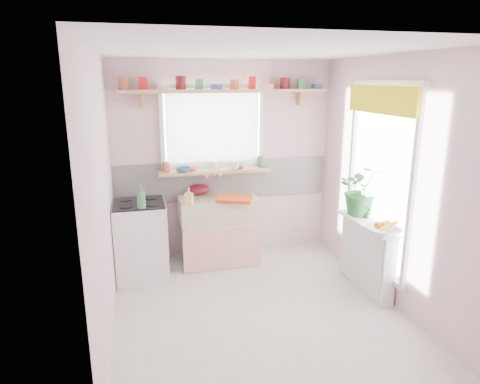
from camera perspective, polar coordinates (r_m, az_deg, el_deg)
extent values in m
plane|color=silver|center=(4.47, 2.41, -15.54)|extent=(3.20, 3.20, 0.00)
plane|color=white|center=(3.86, 2.84, 18.38)|extent=(3.20, 3.20, 0.00)
plane|color=beige|center=(5.50, -2.13, 4.26)|extent=(2.80, 0.00, 2.80)
plane|color=beige|center=(2.57, 12.87, -8.68)|extent=(2.80, 0.00, 2.80)
plane|color=beige|center=(3.84, -17.85, -1.14)|extent=(0.00, 3.20, 3.20)
plane|color=beige|center=(4.58, 19.67, 1.21)|extent=(0.00, 3.20, 3.20)
cube|color=white|center=(5.54, -2.07, 1.69)|extent=(2.74, 0.03, 0.50)
cube|color=pink|center=(5.59, -2.05, -0.31)|extent=(2.74, 0.02, 0.12)
cube|color=white|center=(5.41, -3.73, 8.34)|extent=(1.20, 0.01, 1.00)
cube|color=white|center=(5.35, -3.61, 8.27)|extent=(1.15, 0.02, 0.95)
cube|color=white|center=(4.74, 18.31, 1.77)|extent=(0.01, 1.10, 1.90)
cube|color=yellow|center=(4.59, 18.22, 11.62)|extent=(0.03, 1.20, 0.28)
cube|color=white|center=(5.46, -2.93, -6.49)|extent=(0.85, 0.55, 0.55)
cube|color=#E55F43|center=(5.20, -2.33, -7.59)|extent=(0.95, 0.02, 0.53)
cube|color=beige|center=(5.32, -2.99, -2.23)|extent=(0.95, 0.55, 0.30)
cylinder|color=silver|center=(5.46, -3.55, 2.54)|extent=(0.03, 0.22, 0.03)
cube|color=white|center=(5.08, -13.05, -6.44)|extent=(0.58, 0.58, 0.90)
cube|color=black|center=(4.93, -13.35, -1.51)|extent=(0.56, 0.56, 0.02)
cylinder|color=black|center=(4.80, -15.00, -1.90)|extent=(0.14, 0.14, 0.01)
cylinder|color=black|center=(4.80, -11.66, -1.69)|extent=(0.14, 0.14, 0.01)
cylinder|color=black|center=(5.07, -14.97, -1.01)|extent=(0.14, 0.14, 0.01)
cylinder|color=black|center=(5.07, -11.81, -0.81)|extent=(0.14, 0.14, 0.01)
cube|color=white|center=(4.95, 16.54, -8.19)|extent=(0.15, 0.90, 0.75)
cube|color=white|center=(4.80, 16.57, -4.00)|extent=(0.22, 0.95, 0.03)
cube|color=tan|center=(5.38, -3.42, 2.81)|extent=(1.40, 0.22, 0.04)
cube|color=tan|center=(5.28, -1.93, 13.32)|extent=(2.52, 0.24, 0.04)
cylinder|color=#A55133|center=(5.17, -15.23, 13.68)|extent=(0.11, 0.11, 0.12)
cylinder|color=red|center=(5.17, -12.78, 13.83)|extent=(0.11, 0.11, 0.12)
cylinder|color=silver|center=(5.18, -10.32, 13.62)|extent=(0.11, 0.11, 0.06)
cylinder|color=#590F14|center=(5.20, -7.91, 14.05)|extent=(0.11, 0.11, 0.12)
cylinder|color=#3F7F4C|center=(5.22, -5.50, 14.13)|extent=(0.11, 0.11, 0.12)
cylinder|color=#3359A5|center=(5.26, -3.11, 13.85)|extent=(0.11, 0.11, 0.06)
cylinder|color=#A55133|center=(5.30, -0.76, 14.20)|extent=(0.11, 0.11, 0.12)
cylinder|color=red|center=(5.36, 1.54, 14.20)|extent=(0.11, 0.11, 0.12)
cylinder|color=silver|center=(5.42, 3.79, 13.87)|extent=(0.11, 0.11, 0.06)
cylinder|color=#590F14|center=(5.49, 6.00, 14.15)|extent=(0.11, 0.11, 0.12)
cylinder|color=#3F7F4C|center=(5.56, 8.14, 14.09)|extent=(0.11, 0.11, 0.12)
cylinder|color=#3359A5|center=(5.65, 10.21, 13.71)|extent=(0.11, 0.11, 0.06)
cylinder|color=#A55133|center=(5.29, -10.06, 3.28)|extent=(0.11, 0.11, 0.12)
cylinder|color=red|center=(5.32, -6.73, 3.47)|extent=(0.11, 0.11, 0.12)
cylinder|color=silver|center=(5.37, -3.43, 3.33)|extent=(0.11, 0.11, 0.06)
cylinder|color=#590F14|center=(5.43, -0.21, 3.80)|extent=(0.11, 0.11, 0.12)
cylinder|color=#3F7F4C|center=(5.51, 2.93, 3.95)|extent=(0.11, 0.11, 0.12)
cube|color=#D84313|center=(5.12, -0.75, -0.92)|extent=(0.49, 0.43, 0.04)
ellipsoid|color=#5B0F1C|center=(5.42, -5.50, 0.39)|extent=(0.31, 0.31, 0.13)
imported|color=#265F2B|center=(4.95, 15.98, 0.30)|extent=(0.63, 0.59, 0.58)
imported|color=silver|center=(4.43, 18.53, -4.99)|extent=(0.32, 0.32, 0.08)
imported|color=#326D2B|center=(4.89, 16.59, -2.32)|extent=(0.11, 0.08, 0.19)
imported|color=#EBE368|center=(5.01, -6.81, -0.51)|extent=(0.11, 0.11, 0.19)
imported|color=silver|center=(5.36, -0.72, 3.48)|extent=(0.13, 0.13, 0.09)
imported|color=#2D5E93|center=(5.26, -7.56, 2.96)|extent=(0.23, 0.23, 0.06)
imported|color=#AD5535|center=(5.49, 4.06, 14.31)|extent=(0.17, 0.17, 0.14)
imported|color=#3F7E4F|center=(4.69, -13.04, -0.62)|extent=(0.11, 0.11, 0.25)
sphere|color=orange|center=(4.41, 18.60, -4.26)|extent=(0.08, 0.08, 0.08)
sphere|color=orange|center=(4.47, 19.04, -4.06)|extent=(0.08, 0.08, 0.08)
sphere|color=orange|center=(4.40, 17.91, -4.24)|extent=(0.08, 0.08, 0.08)
cylinder|color=yellow|center=(4.38, 19.17, -4.31)|extent=(0.18, 0.04, 0.10)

